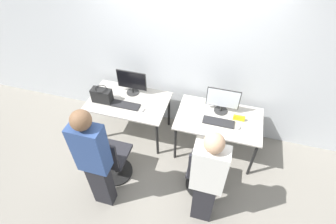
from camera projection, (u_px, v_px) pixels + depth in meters
ground_plane at (165, 158)px, 4.08m from camera, size 20.00×20.00×0.00m
wall_back at (182, 50)px, 3.70m from camera, size 12.00×0.05×2.80m
desk_left at (129, 104)px, 4.03m from camera, size 1.21×0.75×0.70m
monitor_left at (132, 82)px, 3.97m from camera, size 0.47×0.20×0.40m
keyboard_left at (125, 105)px, 3.89m from camera, size 0.44×0.15×0.02m
mouse_left at (142, 109)px, 3.82m from camera, size 0.06×0.09×0.03m
office_chair_left at (111, 160)px, 3.59m from camera, size 0.48×0.48×0.91m
person_left at (94, 159)px, 2.96m from camera, size 0.36×0.22×1.65m
desk_right at (219, 122)px, 3.76m from camera, size 1.21×0.75×0.70m
monitor_right at (223, 100)px, 3.67m from camera, size 0.47×0.20×0.40m
keyboard_right at (218, 122)px, 3.64m from camera, size 0.44×0.15×0.02m
mouse_right at (238, 127)px, 3.57m from camera, size 0.06×0.09×0.03m
office_chair_right at (204, 173)px, 3.43m from camera, size 0.48×0.48×0.91m
person_right at (207, 179)px, 2.84m from camera, size 0.36×0.21×1.56m
handbag at (102, 95)px, 3.89m from camera, size 0.30×0.18×0.25m
placard_right at (239, 118)px, 3.66m from camera, size 0.16×0.03×0.08m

